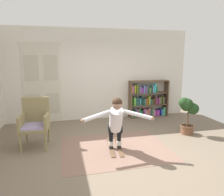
{
  "coord_description": "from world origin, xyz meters",
  "views": [
    {
      "loc": [
        -1.18,
        -4.15,
        1.98
      ],
      "look_at": [
        -0.05,
        0.6,
        1.05
      ],
      "focal_mm": 33.65,
      "sensor_mm": 36.0,
      "label": 1
    }
  ],
  "objects": [
    {
      "name": "wicker_chair",
      "position": [
        -1.82,
        0.67,
        0.58
      ],
      "size": [
        0.65,
        0.65,
        1.1
      ],
      "color": "#8E8055",
      "rests_on": "ground"
    },
    {
      "name": "person_skier",
      "position": [
        -0.12,
        -0.06,
        0.72
      ],
      "size": [
        1.46,
        0.69,
        1.13
      ],
      "color": "white",
      "rests_on": "skis_pair"
    },
    {
      "name": "back_wall",
      "position": [
        0.0,
        2.6,
        1.45
      ],
      "size": [
        6.0,
        0.1,
        2.9
      ],
      "primitive_type": "cube",
      "color": "silver",
      "rests_on": "ground"
    },
    {
      "name": "skis_pair",
      "position": [
        -0.1,
        0.14,
        0.02
      ],
      "size": [
        0.37,
        0.97,
        0.07
      ],
      "color": "brown",
      "rests_on": "rug"
    },
    {
      "name": "ground_plane",
      "position": [
        0.0,
        0.0,
        0.0
      ],
      "size": [
        7.2,
        7.2,
        0.0
      ],
      "primitive_type": "plane",
      "color": "#726352"
    },
    {
      "name": "bookshelf",
      "position": [
        1.62,
        2.39,
        0.54
      ],
      "size": [
        1.36,
        0.3,
        1.24
      ],
      "color": "brown",
      "rests_on": "ground"
    },
    {
      "name": "double_door",
      "position": [
        -1.79,
        2.54,
        1.23
      ],
      "size": [
        1.22,
        0.05,
        2.45
      ],
      "color": "beige",
      "rests_on": "ground"
    },
    {
      "name": "rug",
      "position": [
        -0.1,
        0.1,
        0.0
      ],
      "size": [
        2.33,
        1.89,
        0.01
      ],
      "primitive_type": "cube",
      "color": "#7E5F52",
      "rests_on": "ground"
    },
    {
      "name": "potted_plant",
      "position": [
        1.97,
        0.56,
        0.61
      ],
      "size": [
        0.5,
        0.39,
        0.98
      ],
      "color": "brown",
      "rests_on": "ground"
    }
  ]
}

